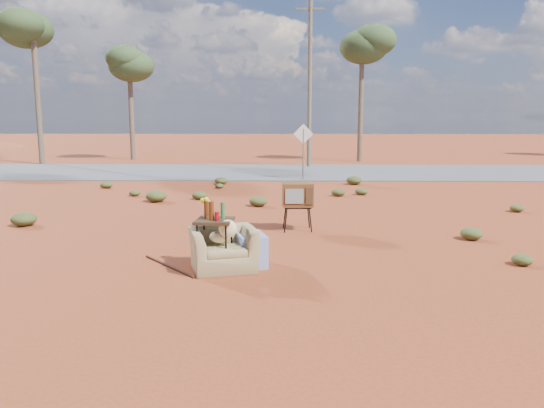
{
  "coord_description": "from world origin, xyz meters",
  "views": [
    {
      "loc": [
        0.67,
        -8.72,
        2.44
      ],
      "look_at": [
        0.48,
        1.29,
        0.8
      ],
      "focal_mm": 35.0,
      "sensor_mm": 36.0,
      "label": 1
    }
  ],
  "objects": [
    {
      "name": "scrub_patch",
      "position": [
        -0.82,
        4.41,
        0.14
      ],
      "size": [
        17.49,
        8.07,
        0.33
      ],
      "color": "#454B20",
      "rests_on": "ground"
    },
    {
      "name": "eucalyptus_left",
      "position": [
        -12.0,
        19.0,
        6.92
      ],
      "size": [
        3.2,
        3.2,
        8.1
      ],
      "color": "brown",
      "rests_on": "ground"
    },
    {
      "name": "eucalyptus_center",
      "position": [
        5.0,
        21.0,
        6.43
      ],
      "size": [
        3.2,
        3.2,
        7.6
      ],
      "color": "brown",
      "rests_on": "ground"
    },
    {
      "name": "eucalyptus_near_left",
      "position": [
        -8.0,
        22.0,
        5.45
      ],
      "size": [
        3.2,
        3.2,
        6.6
      ],
      "color": "brown",
      "rests_on": "ground"
    },
    {
      "name": "road_sign",
      "position": [
        1.5,
        12.0,
        1.5
      ],
      "size": [
        0.78,
        0.06,
        2.19
      ],
      "color": "brown",
      "rests_on": "ground"
    },
    {
      "name": "tv_unit",
      "position": [
        1.01,
        2.62,
        0.77
      ],
      "size": [
        0.68,
        0.56,
        1.04
      ],
      "rotation": [
        0.0,
        0.0,
        0.05
      ],
      "color": "black",
      "rests_on": "ground"
    },
    {
      "name": "highway",
      "position": [
        0.0,
        15.0,
        0.02
      ],
      "size": [
        140.0,
        7.0,
        0.04
      ],
      "primitive_type": "cube",
      "color": "#565659",
      "rests_on": "ground"
    },
    {
      "name": "ground",
      "position": [
        0.0,
        0.0,
        0.0
      ],
      "size": [
        140.0,
        140.0,
        0.0
      ],
      "primitive_type": "plane",
      "color": "maroon",
      "rests_on": "ground"
    },
    {
      "name": "side_table",
      "position": [
        -0.44,
        -0.37,
        0.85
      ],
      "size": [
        0.63,
        0.63,
        1.15
      ],
      "rotation": [
        0.0,
        0.0,
        -0.09
      ],
      "color": "#332212",
      "rests_on": "ground"
    },
    {
      "name": "rusty_bar",
      "position": [
        -1.19,
        -0.3,
        0.02
      ],
      "size": [
        1.07,
        1.26,
        0.04
      ],
      "primitive_type": "cylinder",
      "rotation": [
        0.0,
        1.57,
        -0.87
      ],
      "color": "#482213",
      "rests_on": "ground"
    },
    {
      "name": "utility_pole_center",
      "position": [
        2.0,
        17.5,
        4.15
      ],
      "size": [
        1.4,
        0.2,
        8.0
      ],
      "color": "brown",
      "rests_on": "ground"
    },
    {
      "name": "armchair",
      "position": [
        -0.2,
        -0.34,
        0.42
      ],
      "size": [
        1.33,
        1.08,
        0.91
      ],
      "rotation": [
        0.0,
        0.0,
        0.28
      ],
      "color": "olive",
      "rests_on": "ground"
    }
  ]
}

